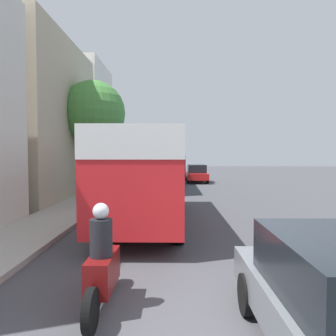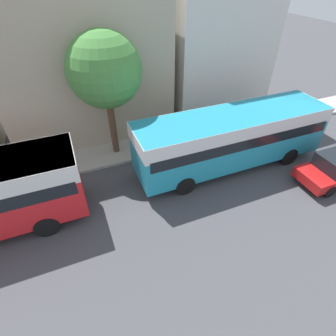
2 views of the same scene
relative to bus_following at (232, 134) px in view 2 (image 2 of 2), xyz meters
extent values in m
cube|color=#BCAD93|center=(-7.63, -6.02, 2.34)|extent=(6.46, 9.37, 8.65)
cube|color=silver|center=(-7.80, 2.56, 2.82)|extent=(6.81, 6.63, 9.60)
cylinder|color=black|center=(-0.98, -9.36, -1.48)|extent=(0.28, 1.00, 1.00)
cylinder|color=black|center=(1.28, -9.36, -1.48)|extent=(0.28, 1.00, 1.00)
cube|color=teal|center=(0.00, 0.00, -0.21)|extent=(2.56, 10.11, 2.55)
cube|color=white|center=(0.00, 0.00, 0.69)|extent=(2.58, 10.16, 0.77)
cube|color=black|center=(0.00, 0.00, 0.11)|extent=(2.61, 9.71, 0.56)
cylinder|color=black|center=(-1.18, 3.14, -1.48)|extent=(0.28, 1.00, 1.00)
cylinder|color=black|center=(1.18, 3.14, -1.48)|extent=(0.28, 1.00, 1.00)
cylinder|color=black|center=(-1.18, -3.14, -1.48)|extent=(0.28, 1.00, 1.00)
cylinder|color=black|center=(1.18, -3.14, -1.48)|extent=(0.28, 1.00, 1.00)
cylinder|color=black|center=(2.36, 3.15, -1.66)|extent=(0.22, 0.64, 0.64)
cylinder|color=black|center=(3.97, 3.15, -1.66)|extent=(0.22, 0.64, 0.64)
cylinder|color=#232838|center=(-2.59, -9.15, -1.41)|extent=(0.32, 0.32, 0.85)
cylinder|color=#33477F|center=(-2.59, -9.15, -0.64)|extent=(0.40, 0.40, 0.70)
sphere|color=tan|center=(-2.59, -9.15, -0.17)|extent=(0.23, 0.23, 0.23)
cylinder|color=brown|center=(-3.41, -5.42, -0.18)|extent=(0.36, 0.36, 3.30)
sphere|color=#47893D|center=(-3.41, -5.42, 2.83)|extent=(3.62, 3.62, 3.62)
camera|label=1|loc=(1.11, -23.97, 0.53)|focal=35.00mm
camera|label=2|loc=(9.44, -7.36, 6.99)|focal=28.00mm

